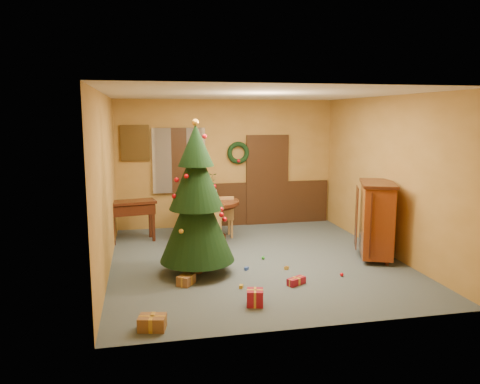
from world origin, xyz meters
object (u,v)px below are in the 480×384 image
object	(u,v)px
chair_near	(210,231)
sideboard	(377,218)
dining_table	(210,213)
writing_desk	(132,211)
christmas_tree	(197,202)

from	to	relation	value
chair_near	sideboard	xyz separation A→B (m)	(2.92, -0.57, 0.23)
dining_table	chair_near	xyz separation A→B (m)	(-0.18, -1.24, -0.07)
dining_table	writing_desk	size ratio (longest dim) A/B	1.19
dining_table	writing_desk	world-z (taller)	writing_desk
christmas_tree	dining_table	bearing A→B (deg)	75.84
writing_desk	sideboard	size ratio (longest dim) A/B	0.73
dining_table	chair_near	bearing A→B (deg)	-98.07
dining_table	sideboard	distance (m)	3.28
chair_near	christmas_tree	bearing A→B (deg)	-113.87
christmas_tree	sideboard	bearing A→B (deg)	2.63
writing_desk	sideboard	world-z (taller)	sideboard
dining_table	sideboard	size ratio (longest dim) A/B	0.87
chair_near	christmas_tree	distance (m)	1.03
chair_near	sideboard	size ratio (longest dim) A/B	0.69
sideboard	dining_table	bearing A→B (deg)	146.62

